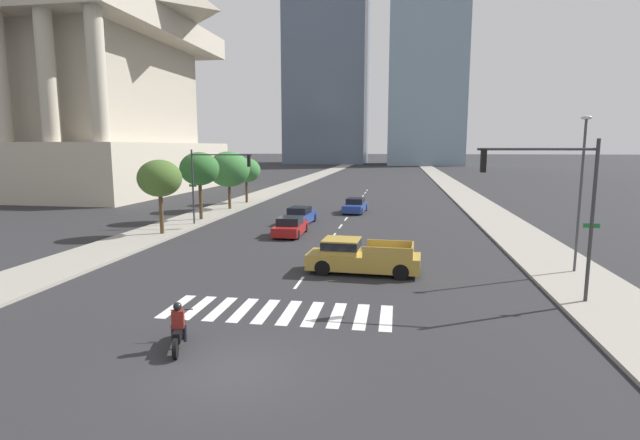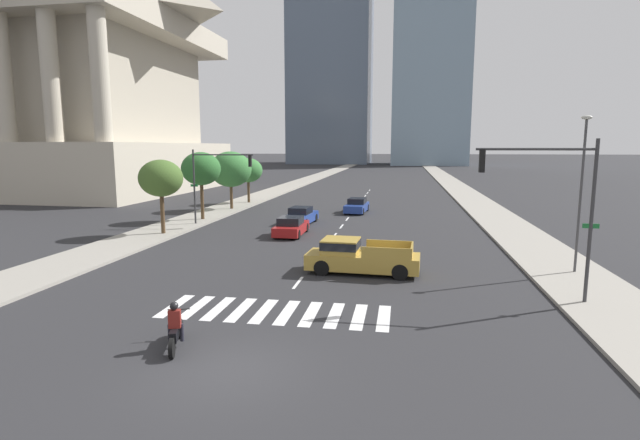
% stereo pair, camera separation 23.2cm
% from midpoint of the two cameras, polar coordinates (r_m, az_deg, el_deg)
% --- Properties ---
extents(ground_plane, '(800.00, 800.00, 0.00)m').
position_cam_midpoint_polar(ground_plane, '(14.33, -10.47, -16.97)').
color(ground_plane, '#28282B').
extents(sidewalk_east, '(4.00, 260.00, 0.15)m').
position_cam_midpoint_polar(sidewalk_east, '(43.35, 19.92, 0.04)').
color(sidewalk_east, gray).
rests_on(sidewalk_east, ground).
extents(sidewalk_west, '(4.00, 260.00, 0.15)m').
position_cam_midpoint_polar(sidewalk_west, '(45.89, -12.82, 0.79)').
color(sidewalk_west, gray).
rests_on(sidewalk_west, ground).
extents(crosswalk_near, '(8.55, 2.76, 0.01)m').
position_cam_midpoint_polar(crosswalk_near, '(18.65, -5.35, -10.67)').
color(crosswalk_near, silver).
rests_on(crosswalk_near, ground).
extents(lane_divider_center, '(0.14, 50.00, 0.01)m').
position_cam_midpoint_polar(lane_divider_center, '(45.67, 3.46, 0.86)').
color(lane_divider_center, silver).
rests_on(lane_divider_center, ground).
extents(motorcycle_lead, '(0.94, 2.11, 1.49)m').
position_cam_midpoint_polar(motorcycle_lead, '(15.91, -16.64, -12.25)').
color(motorcycle_lead, black).
rests_on(motorcycle_lead, ground).
extents(pickup_truck, '(5.56, 2.21, 1.67)m').
position_cam_midpoint_polar(pickup_truck, '(23.91, 4.20, -4.31)').
color(pickup_truck, '#B28E38').
rests_on(pickup_truck, ground).
extents(sedan_blue_0, '(2.08, 4.42, 1.35)m').
position_cam_midpoint_polar(sedan_blue_0, '(45.77, 4.01, 1.65)').
color(sedan_blue_0, navy).
rests_on(sedan_blue_0, ground).
extents(sedan_red_1, '(1.80, 4.23, 1.32)m').
position_cam_midpoint_polar(sedan_red_1, '(34.00, -3.69, -0.79)').
color(sedan_red_1, maroon).
rests_on(sedan_red_1, ground).
extents(sedan_blue_2, '(2.10, 4.36, 1.38)m').
position_cam_midpoint_polar(sedan_blue_2, '(38.93, -2.53, 0.46)').
color(sedan_blue_2, navy).
rests_on(sedan_blue_2, ground).
extents(traffic_signal_near, '(4.66, 0.28, 6.30)m').
position_cam_midpoint_polar(traffic_signal_near, '(20.66, 25.17, 3.08)').
color(traffic_signal_near, '#333335').
rests_on(traffic_signal_near, sidewalk_east).
extents(traffic_signal_far, '(5.13, 0.28, 5.78)m').
position_cam_midpoint_polar(traffic_signal_far, '(38.41, -12.42, 5.43)').
color(traffic_signal_far, '#333335').
rests_on(traffic_signal_far, sidewalk_west).
extents(street_lamp_east, '(0.50, 0.24, 7.43)m').
position_cam_midpoint_polar(street_lamp_east, '(26.13, 28.10, 3.90)').
color(street_lamp_east, '#3F3F42').
rests_on(street_lamp_east, sidewalk_east).
extents(street_tree_nearest, '(3.00, 3.00, 5.12)m').
position_cam_midpoint_polar(street_tree_nearest, '(35.25, -18.49, 4.64)').
color(street_tree_nearest, '#4C3823').
rests_on(street_tree_nearest, sidewalk_west).
extents(street_tree_second, '(3.22, 3.22, 5.56)m').
position_cam_midpoint_polar(street_tree_second, '(41.40, -14.12, 5.83)').
color(street_tree_second, '#4C3823').
rests_on(street_tree_second, sidewalk_west).
extents(street_tree_third, '(4.02, 4.02, 5.54)m').
position_cam_midpoint_polar(street_tree_third, '(47.94, -10.79, 5.86)').
color(street_tree_third, '#4C3823').
rests_on(street_tree_third, sidewalk_west).
extents(street_tree_fourth, '(3.07, 3.07, 4.78)m').
position_cam_midpoint_polar(street_tree_fourth, '(53.07, -8.79, 5.78)').
color(street_tree_fourth, '#4C3823').
rests_on(street_tree_fourth, sidewalk_west).
extents(war_memorial, '(32.86, 32.86, 39.77)m').
position_cam_midpoint_polar(war_memorial, '(77.04, -27.84, 18.33)').
color(war_memorial, '#BCB29E').
rests_on(war_memorial, ground).
extents(office_tower_left_skyline, '(28.44, 26.25, 113.63)m').
position_cam_midpoint_polar(office_tower_left_skyline, '(188.71, 0.89, 24.02)').
color(office_tower_left_skyline, slate).
rests_on(office_tower_left_skyline, ground).
extents(office_tower_center_skyline, '(24.53, 27.70, 115.13)m').
position_cam_midpoint_polar(office_tower_center_skyline, '(178.95, 12.58, 23.22)').
color(office_tower_center_skyline, '#7A93A8').
rests_on(office_tower_center_skyline, ground).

